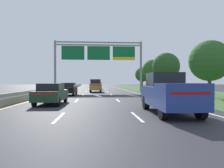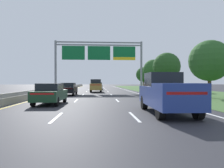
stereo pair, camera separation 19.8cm
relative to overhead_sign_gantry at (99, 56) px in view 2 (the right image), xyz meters
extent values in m
plane|color=#2B2B30|center=(-0.30, -1.78, -6.21)|extent=(220.00, 220.00, 0.00)
cube|color=white|center=(-2.15, -26.28, -6.20)|extent=(0.14, 3.00, 0.01)
cube|color=white|center=(-2.15, -17.28, -6.20)|extent=(0.14, 3.00, 0.01)
cube|color=white|center=(-2.15, -8.28, -6.20)|extent=(0.14, 3.00, 0.01)
cube|color=white|center=(-2.15, 0.72, -6.20)|extent=(0.14, 3.00, 0.01)
cube|color=white|center=(-2.15, 9.72, -6.20)|extent=(0.14, 3.00, 0.01)
cube|color=white|center=(-2.15, 18.72, -6.20)|extent=(0.14, 3.00, 0.01)
cube|color=white|center=(-2.15, 27.72, -6.20)|extent=(0.14, 3.00, 0.01)
cube|color=white|center=(-2.15, 36.72, -6.20)|extent=(0.14, 3.00, 0.01)
cube|color=white|center=(-2.15, 45.72, -6.20)|extent=(0.14, 3.00, 0.01)
cube|color=white|center=(1.55, -26.28, -6.20)|extent=(0.14, 3.00, 0.01)
cube|color=white|center=(1.55, -17.28, -6.20)|extent=(0.14, 3.00, 0.01)
cube|color=white|center=(1.55, -8.28, -6.20)|extent=(0.14, 3.00, 0.01)
cube|color=white|center=(1.55, 0.72, -6.20)|extent=(0.14, 3.00, 0.01)
cube|color=white|center=(1.55, 9.72, -6.20)|extent=(0.14, 3.00, 0.01)
cube|color=white|center=(1.55, 18.72, -6.20)|extent=(0.14, 3.00, 0.01)
cube|color=white|center=(1.55, 27.72, -6.20)|extent=(0.14, 3.00, 0.01)
cube|color=white|center=(1.55, 36.72, -6.20)|extent=(0.14, 3.00, 0.01)
cube|color=white|center=(1.55, 45.72, -6.20)|extent=(0.14, 3.00, 0.01)
cube|color=white|center=(5.60, -1.78, -6.20)|extent=(0.16, 106.00, 0.01)
cube|color=gold|center=(-6.20, -1.78, -6.20)|extent=(0.16, 106.00, 0.01)
cube|color=#3D602D|center=(13.65, -1.78, -6.20)|extent=(14.00, 110.00, 0.02)
cube|color=#A8A399|center=(-6.90, -1.78, -5.93)|extent=(0.60, 110.00, 0.55)
cube|color=#A8A399|center=(-6.90, -1.78, -5.51)|extent=(0.25, 110.00, 0.30)
cylinder|color=gray|center=(-7.35, 0.08, -1.86)|extent=(0.36, 0.36, 8.69)
cylinder|color=gray|center=(7.35, 0.08, -1.86)|extent=(0.36, 0.36, 8.69)
cube|color=gray|center=(0.00, 0.08, 2.26)|extent=(14.70, 0.24, 0.20)
cube|color=gray|center=(0.00, 0.08, 1.81)|extent=(14.70, 0.24, 0.20)
cube|color=#0C602D|center=(-4.33, -0.10, 0.41)|extent=(3.83, 0.12, 2.35)
cube|color=#0C602D|center=(0.00, -0.10, 0.41)|extent=(3.83, 0.12, 2.35)
cube|color=#0C602D|center=(4.33, -0.10, 0.66)|extent=(3.83, 0.12, 1.85)
cube|color=yellow|center=(4.33, -0.10, -0.51)|extent=(3.83, 0.12, 0.50)
cube|color=navy|center=(3.44, -25.43, -5.29)|extent=(2.13, 5.45, 1.00)
cube|color=black|center=(3.46, -24.58, -4.40)|extent=(1.77, 1.94, 0.78)
cube|color=#B21414|center=(3.38, -28.09, -4.99)|extent=(1.68, 0.12, 0.12)
cube|color=navy|center=(3.40, -27.16, -4.69)|extent=(2.05, 1.99, 0.20)
cylinder|color=black|center=(2.64, -23.58, -5.79)|extent=(0.32, 0.85, 0.84)
cylinder|color=black|center=(4.34, -23.62, -5.79)|extent=(0.32, 0.85, 0.84)
cylinder|color=black|center=(2.55, -27.25, -5.79)|extent=(0.32, 0.85, 0.84)
cylinder|color=black|center=(4.25, -27.29, -5.79)|extent=(0.32, 0.85, 0.84)
cube|color=#193D23|center=(-3.76, -20.23, -5.52)|extent=(1.92, 4.44, 0.72)
cube|color=black|center=(-3.76, -20.28, -4.90)|extent=(1.62, 2.34, 0.52)
cube|color=#B21414|center=(-3.81, -22.39, -5.30)|extent=(1.53, 0.12, 0.12)
cylinder|color=black|center=(-4.53, -18.72, -5.88)|extent=(0.24, 0.66, 0.66)
cylinder|color=black|center=(-2.93, -18.76, -5.88)|extent=(0.24, 0.66, 0.66)
cylinder|color=black|center=(-4.60, -21.71, -5.88)|extent=(0.24, 0.66, 0.66)
cylinder|color=black|center=(-3.00, -21.75, -5.88)|extent=(0.24, 0.66, 0.66)
cube|color=#A38438|center=(-0.54, -0.91, -5.30)|extent=(1.91, 4.70, 1.05)
cube|color=black|center=(-0.54, -1.06, -4.44)|extent=(1.64, 3.00, 0.68)
cube|color=#B21414|center=(-0.54, -3.22, -4.99)|extent=(1.60, 0.08, 0.12)
cylinder|color=black|center=(-1.36, 0.69, -5.83)|extent=(0.26, 0.76, 0.76)
cylinder|color=black|center=(0.28, 0.69, -5.83)|extent=(0.26, 0.76, 0.76)
cylinder|color=black|center=(-1.36, -2.51, -5.83)|extent=(0.26, 0.76, 0.76)
cylinder|color=black|center=(0.28, -2.50, -5.83)|extent=(0.26, 0.76, 0.76)
cube|color=black|center=(-3.91, -9.22, -5.52)|extent=(1.87, 4.42, 0.72)
cube|color=black|center=(-3.91, -9.27, -4.90)|extent=(1.59, 2.32, 0.52)
cube|color=#B21414|center=(-3.94, -11.38, -5.30)|extent=(1.53, 0.10, 0.12)
cylinder|color=black|center=(-4.70, -7.71, -5.88)|extent=(0.23, 0.66, 0.66)
cylinder|color=black|center=(-3.10, -7.73, -5.88)|extent=(0.23, 0.66, 0.66)
cylinder|color=black|center=(-4.73, -10.70, -5.88)|extent=(0.23, 0.66, 0.66)
cylinder|color=black|center=(-3.13, -10.72, -5.88)|extent=(0.23, 0.66, 0.66)
cube|color=silver|center=(-0.15, 9.45, -5.52)|extent=(1.89, 4.43, 0.72)
cube|color=black|center=(-0.15, 9.40, -4.90)|extent=(1.60, 2.32, 0.52)
cube|color=#B21414|center=(-0.12, 7.30, -5.30)|extent=(1.53, 0.10, 0.12)
cylinder|color=black|center=(-0.98, 10.94, -5.88)|extent=(0.23, 0.66, 0.66)
cylinder|color=black|center=(0.62, 10.96, -5.88)|extent=(0.23, 0.66, 0.66)
cylinder|color=black|center=(-0.93, 7.95, -5.88)|extent=(0.23, 0.66, 0.66)
cylinder|color=black|center=(0.67, 7.97, -5.88)|extent=(0.23, 0.66, 0.66)
cylinder|color=#4C3823|center=(11.29, -15.27, -5.12)|extent=(0.36, 0.36, 2.18)
sphere|color=#285623|center=(11.29, -15.27, -2.34)|extent=(4.21, 4.21, 4.21)
cylinder|color=#4C3823|center=(12.64, 2.53, -4.93)|extent=(0.36, 0.36, 2.56)
sphere|color=#234C1E|center=(12.64, 2.53, -1.60)|extent=(5.11, 5.11, 5.11)
cylinder|color=#4C3823|center=(13.64, 15.85, -4.82)|extent=(0.36, 0.36, 2.78)
sphere|color=#285623|center=(13.64, 15.85, -1.42)|extent=(5.03, 5.03, 5.03)
cylinder|color=#4C3823|center=(13.73, 27.93, -5.13)|extent=(0.36, 0.36, 2.17)
sphere|color=#234C1E|center=(13.73, 27.93, -2.24)|extent=(4.50, 4.50, 4.50)
camera|label=1|loc=(-0.40, -36.41, -4.53)|focal=34.08mm
camera|label=2|loc=(-0.20, -36.43, -4.53)|focal=34.08mm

